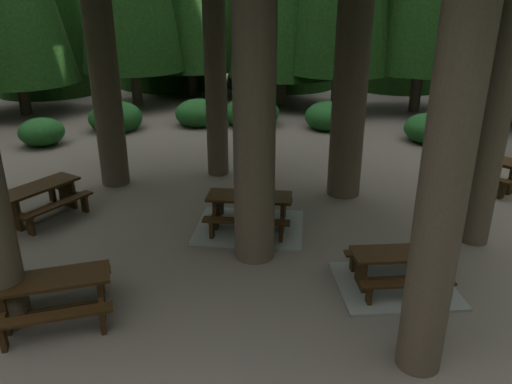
% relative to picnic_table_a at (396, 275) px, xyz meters
% --- Properties ---
extents(ground, '(80.00, 80.00, 0.00)m').
position_rel_picnic_table_a_xyz_m(ground, '(-3.71, 0.37, -0.25)').
color(ground, '#574E47').
rests_on(ground, ground).
extents(picnic_table_a, '(2.65, 2.40, 0.75)m').
position_rel_picnic_table_a_xyz_m(picnic_table_a, '(0.00, 0.00, 0.00)').
color(picnic_table_a, gray).
rests_on(picnic_table_a, ground).
extents(picnic_table_b, '(2.12, 2.35, 0.84)m').
position_rel_picnic_table_a_xyz_m(picnic_table_b, '(-8.54, 1.26, 0.31)').
color(picnic_table_b, black).
rests_on(picnic_table_b, ground).
extents(picnic_table_c, '(2.76, 2.38, 0.85)m').
position_rel_picnic_table_a_xyz_m(picnic_table_c, '(-3.33, 1.82, 0.05)').
color(picnic_table_c, gray).
rests_on(picnic_table_c, ground).
extents(picnic_table_d, '(2.55, 2.47, 0.86)m').
position_rel_picnic_table_a_xyz_m(picnic_table_d, '(2.69, 6.20, 0.32)').
color(picnic_table_d, black).
rests_on(picnic_table_d, ground).
extents(picnic_table_e, '(2.39, 2.26, 0.82)m').
position_rel_picnic_table_a_xyz_m(picnic_table_e, '(-5.72, -2.38, 0.29)').
color(picnic_table_e, black).
rests_on(picnic_table_e, ground).
extents(shrub_ring, '(23.86, 24.64, 1.49)m').
position_rel_picnic_table_a_xyz_m(shrub_ring, '(-3.01, 1.12, 0.15)').
color(shrub_ring, '#1B5120').
rests_on(shrub_ring, ground).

